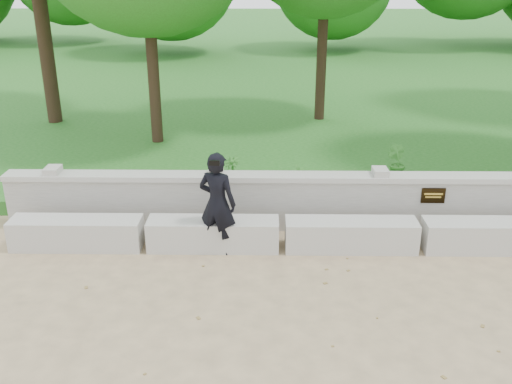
% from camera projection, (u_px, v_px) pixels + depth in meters
% --- Properties ---
extents(ground, '(80.00, 80.00, 0.00)m').
position_uv_depth(ground, '(459.00, 326.00, 6.58)').
color(ground, tan).
rests_on(ground, ground).
extents(lawn, '(40.00, 22.00, 0.25)m').
position_uv_depth(lawn, '(330.00, 82.00, 19.52)').
color(lawn, '#185616').
rests_on(lawn, ground).
extents(concrete_bench, '(11.90, 0.45, 0.45)m').
position_uv_depth(concrete_bench, '(420.00, 235.00, 8.26)').
color(concrete_bench, '#BCB9B2').
rests_on(concrete_bench, ground).
extents(parapet_wall, '(12.50, 0.35, 0.90)m').
position_uv_depth(parapet_wall, '(410.00, 201.00, 8.82)').
color(parapet_wall, '#B1AEA7').
rests_on(parapet_wall, ground).
extents(man_main, '(0.64, 0.60, 1.51)m').
position_uv_depth(man_main, '(217.00, 203.00, 8.00)').
color(man_main, black).
rests_on(man_main, ground).
extents(shrub_a, '(0.35, 0.35, 0.56)m').
position_uv_depth(shrub_a, '(299.00, 181.00, 9.46)').
color(shrub_a, '#307026').
rests_on(shrub_a, lawn).
extents(shrub_b, '(0.43, 0.45, 0.63)m').
position_uv_depth(shrub_b, '(396.00, 163.00, 10.22)').
color(shrub_b, '#307026').
rests_on(shrub_b, lawn).
extents(shrub_d, '(0.42, 0.42, 0.57)m').
position_uv_depth(shrub_d, '(232.00, 172.00, 9.83)').
color(shrub_d, '#307026').
rests_on(shrub_d, lawn).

